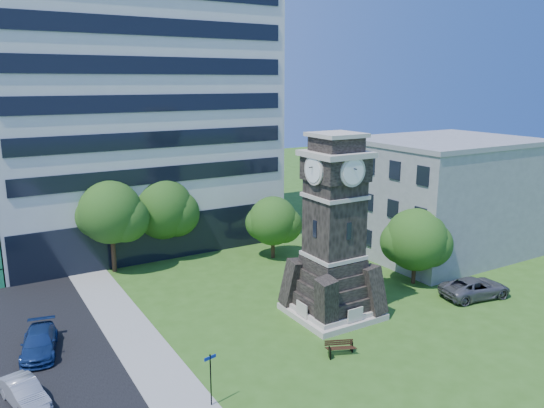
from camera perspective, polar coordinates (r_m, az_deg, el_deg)
ground at (r=33.79m, az=4.36°, el=-14.02°), size 160.00×160.00×0.00m
sidewalk at (r=34.18m, az=-14.37°, el=-14.03°), size 3.00×70.00×0.06m
clock_tower at (r=34.97m, az=6.65°, el=-3.78°), size 5.40×5.40×12.22m
office_tall at (r=52.31m, az=-15.26°, el=11.39°), size 26.20×15.11×28.60m
office_low at (r=50.62m, az=17.88°, el=0.87°), size 15.20×12.20×10.40m
car_street_mid at (r=29.88m, az=-25.11°, el=-17.90°), size 2.18×3.87×1.21m
car_street_north at (r=34.33m, az=-23.76°, el=-13.49°), size 2.76×4.81×1.31m
car_east_lot at (r=41.66m, az=21.02°, el=-8.41°), size 5.57×3.29×1.45m
park_bench at (r=31.80m, az=7.36°, el=-15.00°), size 1.68×0.45×0.87m
street_sign at (r=26.76m, az=-6.62°, el=-17.71°), size 0.66×0.07×2.74m
tree_nw at (r=44.75m, az=-16.87°, el=-1.10°), size 5.64×5.12×7.60m
tree_nc at (r=47.64m, az=-11.71°, el=-0.62°), size 6.13×5.57×7.27m
tree_ne at (r=46.60m, az=0.16°, el=-1.97°), size 4.76×4.32×5.56m
tree_east at (r=42.18m, az=15.26°, el=-3.88°), size 5.28×4.80×5.95m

